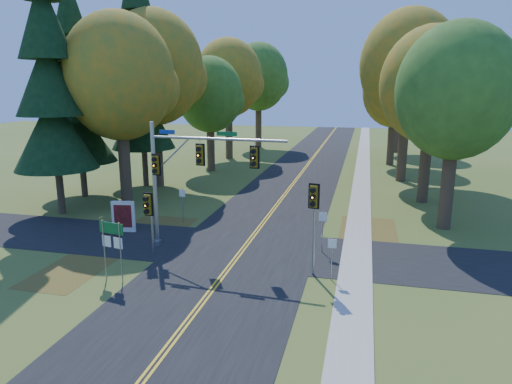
% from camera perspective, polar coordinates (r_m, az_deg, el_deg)
% --- Properties ---
extents(ground, '(160.00, 160.00, 0.00)m').
position_cam_1_polar(ground, '(23.96, -2.83, -8.72)').
color(ground, '#41581F').
rests_on(ground, ground).
extents(road_main, '(8.00, 160.00, 0.02)m').
position_cam_1_polar(road_main, '(23.96, -2.83, -8.69)').
color(road_main, black).
rests_on(road_main, ground).
extents(road_cross, '(60.00, 6.00, 0.02)m').
position_cam_1_polar(road_cross, '(25.76, -1.58, -7.09)').
color(road_cross, black).
rests_on(road_cross, ground).
extents(centerline_left, '(0.10, 160.00, 0.01)m').
position_cam_1_polar(centerline_left, '(23.98, -3.06, -8.64)').
color(centerline_left, gold).
rests_on(centerline_left, road_main).
extents(centerline_right, '(0.10, 160.00, 0.01)m').
position_cam_1_polar(centerline_right, '(23.93, -2.60, -8.68)').
color(centerline_right, gold).
rests_on(centerline_right, road_main).
extents(sidewalk_east, '(1.60, 160.00, 0.06)m').
position_cam_1_polar(sidewalk_east, '(23.10, 12.32, -9.80)').
color(sidewalk_east, '#9E998E').
rests_on(sidewalk_east, ground).
extents(leaf_patch_w_near, '(4.00, 6.00, 0.00)m').
position_cam_1_polar(leaf_patch_w_near, '(29.75, -12.77, -4.61)').
color(leaf_patch_w_near, brown).
rests_on(leaf_patch_w_near, ground).
extents(leaf_patch_e, '(3.50, 8.00, 0.00)m').
position_cam_1_polar(leaf_patch_e, '(28.74, 13.84, -5.30)').
color(leaf_patch_e, brown).
rests_on(leaf_patch_e, ground).
extents(leaf_patch_w_far, '(3.00, 5.00, 0.00)m').
position_cam_1_polar(leaf_patch_w_far, '(24.63, -22.14, -9.09)').
color(leaf_patch_w_far, brown).
rests_on(leaf_patch_w_far, ground).
extents(tree_w_a, '(8.00, 8.00, 14.15)m').
position_cam_1_polar(tree_w_a, '(35.32, -16.58, 13.56)').
color(tree_w_a, '#38281C').
rests_on(tree_w_a, ground).
extents(tree_e_a, '(7.20, 7.20, 12.73)m').
position_cam_1_polar(tree_e_a, '(30.55, 23.88, 11.34)').
color(tree_e_a, '#38281C').
rests_on(tree_e_a, ground).
extents(tree_w_b, '(8.60, 8.60, 15.38)m').
position_cam_1_polar(tree_w_b, '(41.74, -12.54, 14.86)').
color(tree_w_b, '#38281C').
rests_on(tree_w_b, ground).
extents(tree_e_b, '(7.60, 7.60, 13.33)m').
position_cam_1_polar(tree_e_b, '(37.19, 21.20, 12.27)').
color(tree_e_b, '#38281C').
rests_on(tree_e_b, ground).
extents(tree_w_c, '(6.80, 6.80, 11.91)m').
position_cam_1_polar(tree_w_c, '(48.47, -5.72, 11.96)').
color(tree_w_c, '#38281C').
rests_on(tree_w_c, ground).
extents(tree_e_c, '(8.80, 8.80, 15.79)m').
position_cam_1_polar(tree_e_c, '(45.18, 18.65, 14.72)').
color(tree_e_c, '#38281C').
rests_on(tree_e_c, ground).
extents(tree_w_d, '(8.20, 8.20, 14.56)m').
position_cam_1_polar(tree_w_d, '(56.94, -3.38, 14.02)').
color(tree_w_d, '#38281C').
rests_on(tree_w_d, ground).
extents(tree_e_d, '(7.00, 7.00, 12.32)m').
position_cam_1_polar(tree_e_d, '(54.27, 17.00, 11.90)').
color(tree_e_d, '#38281C').
rests_on(tree_e_d, ground).
extents(tree_w_e, '(8.40, 8.40, 14.97)m').
position_cam_1_polar(tree_w_e, '(67.17, 0.41, 14.16)').
color(tree_w_e, '#38281C').
rests_on(tree_w_e, ground).
extents(tree_e_e, '(7.80, 7.80, 13.74)m').
position_cam_1_polar(tree_e_e, '(65.03, 17.63, 12.82)').
color(tree_e_e, '#38281C').
rests_on(tree_e_e, ground).
extents(pine_a, '(5.60, 5.60, 19.48)m').
position_cam_1_polar(pine_a, '(34.35, -24.42, 12.46)').
color(pine_a, '#38281C').
rests_on(pine_a, ground).
extents(pine_b, '(5.60, 5.60, 17.31)m').
position_cam_1_polar(pine_b, '(39.29, -21.54, 11.17)').
color(pine_b, '#38281C').
rests_on(pine_b, ground).
extents(pine_c, '(5.60, 5.60, 20.56)m').
position_cam_1_polar(pine_c, '(42.03, -14.28, 13.83)').
color(pine_c, '#38281C').
rests_on(pine_c, ground).
extents(traffic_mast, '(7.74, 0.91, 7.03)m').
position_cam_1_polar(traffic_mast, '(24.84, -8.86, 2.79)').
color(traffic_mast, '#94979C').
rests_on(traffic_mast, ground).
extents(east_signal_pole, '(0.53, 0.61, 4.57)m').
position_cam_1_polar(east_signal_pole, '(21.27, 7.25, -1.82)').
color(east_signal_pole, '#93979B').
rests_on(east_signal_pole, ground).
extents(ped_signal_pole, '(0.55, 0.64, 3.51)m').
position_cam_1_polar(ped_signal_pole, '(24.55, -13.23, -2.10)').
color(ped_signal_pole, gray).
rests_on(ped_signal_pole, ground).
extents(route_sign_cluster, '(1.34, 0.30, 2.90)m').
position_cam_1_polar(route_sign_cluster, '(22.12, -17.57, -5.60)').
color(route_sign_cluster, gray).
rests_on(route_sign_cluster, ground).
extents(info_kiosk, '(1.44, 0.45, 1.98)m').
position_cam_1_polar(info_kiosk, '(29.51, -16.24, -2.98)').
color(info_kiosk, silver).
rests_on(info_kiosk, ground).
extents(reg_sign_e_north, '(0.45, 0.11, 2.34)m').
position_cam_1_polar(reg_sign_e_north, '(24.97, 8.35, -4.02)').
color(reg_sign_e_north, gray).
rests_on(reg_sign_e_north, ground).
extents(reg_sign_e_south, '(0.40, 0.06, 2.08)m').
position_cam_1_polar(reg_sign_e_south, '(21.63, 9.47, -7.31)').
color(reg_sign_e_south, gray).
rests_on(reg_sign_e_south, ground).
extents(reg_sign_w, '(0.44, 0.13, 2.31)m').
position_cam_1_polar(reg_sign_w, '(30.56, -9.19, -0.90)').
color(reg_sign_w, gray).
rests_on(reg_sign_w, ground).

